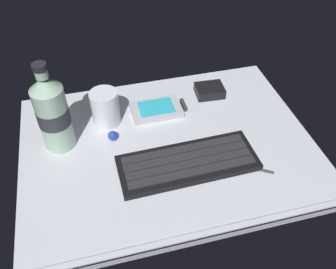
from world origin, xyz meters
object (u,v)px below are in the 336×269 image
at_px(water_bottle, 53,113).
at_px(handheld_device, 159,109).
at_px(trackball_mouse, 113,136).
at_px(charger_block, 210,91).
at_px(juice_cup, 105,109).
at_px(keyboard, 188,163).
at_px(stylus_pen, 251,167).

bearing_deg(water_bottle, handheld_device, 12.93).
distance_m(handheld_device, water_bottle, 0.26).
distance_m(water_bottle, trackball_mouse, 0.14).
height_order(handheld_device, charger_block, charger_block).
bearing_deg(handheld_device, water_bottle, -167.07).
height_order(juice_cup, water_bottle, water_bottle).
relative_size(handheld_device, juice_cup, 1.51).
height_order(water_bottle, charger_block, water_bottle).
relative_size(keyboard, water_bottle, 1.41).
bearing_deg(juice_cup, keyboard, -50.80).
relative_size(handheld_device, trackball_mouse, 5.84).
relative_size(handheld_device, charger_block, 1.84).
height_order(keyboard, charger_block, charger_block).
bearing_deg(juice_cup, water_bottle, -156.56).
bearing_deg(stylus_pen, trackball_mouse, -178.56).
relative_size(handheld_device, water_bottle, 0.62).
xyz_separation_m(handheld_device, trackball_mouse, (-0.12, -0.07, 0.00)).
bearing_deg(keyboard, juice_cup, 129.20).
bearing_deg(handheld_device, juice_cup, -176.84).
bearing_deg(charger_block, juice_cup, -171.51).
height_order(handheld_device, juice_cup, juice_cup).
xyz_separation_m(juice_cup, trackball_mouse, (0.00, -0.06, -0.03)).
height_order(keyboard, stylus_pen, keyboard).
height_order(trackball_mouse, stylus_pen, trackball_mouse).
distance_m(keyboard, stylus_pen, 0.13).
xyz_separation_m(charger_block, stylus_pen, (0.00, -0.26, -0.01)).
distance_m(handheld_device, charger_block, 0.14).
height_order(keyboard, juice_cup, juice_cup).
relative_size(keyboard, trackball_mouse, 13.29).
bearing_deg(trackball_mouse, handheld_device, 29.32).
height_order(keyboard, water_bottle, water_bottle).
relative_size(juice_cup, water_bottle, 0.41).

